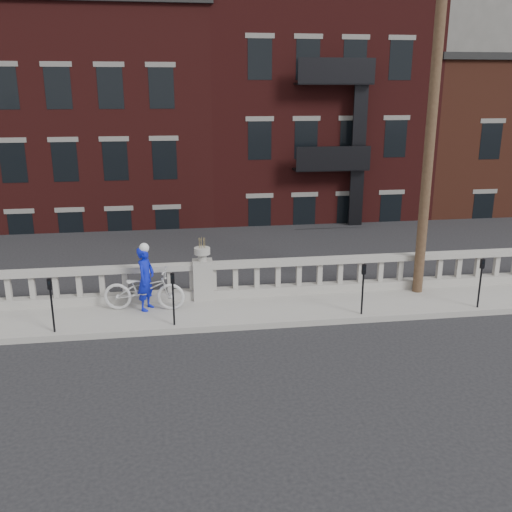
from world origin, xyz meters
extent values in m
plane|color=black|center=(0.00, 0.00, 0.00)|extent=(120.00, 120.00, 0.00)
cube|color=gray|center=(0.00, 3.00, 0.07)|extent=(32.00, 2.20, 0.15)
cube|color=gray|center=(0.00, 3.95, 0.28)|extent=(28.00, 0.34, 0.25)
cube|color=gray|center=(0.00, 3.95, 1.10)|extent=(28.00, 0.34, 0.16)
cube|color=gray|center=(0.00, 3.95, 0.70)|extent=(0.55, 0.55, 1.10)
cylinder|color=gray|center=(0.00, 3.95, 1.35)|extent=(0.24, 0.24, 0.20)
cylinder|color=gray|center=(0.00, 3.95, 1.53)|extent=(0.44, 0.44, 0.18)
cube|color=#605E59|center=(0.00, 4.30, -2.42)|extent=(36.00, 0.50, 5.15)
cube|color=black|center=(0.00, 25.95, -5.25)|extent=(80.00, 44.00, 0.50)
cube|color=#595651|center=(-2.00, 8.45, -3.00)|extent=(16.00, 7.00, 4.00)
cube|color=#595651|center=(22.00, 32.95, 4.00)|extent=(14.00, 14.00, 18.00)
cube|color=#3F1312|center=(-4.00, 19.95, 2.00)|extent=(10.00, 14.00, 14.00)
cube|color=black|center=(-4.00, 19.95, 9.15)|extent=(10.30, 14.30, 0.30)
cube|color=#3D1110|center=(6.00, 19.95, 2.75)|extent=(10.00, 14.00, 15.50)
cube|color=#542619|center=(16.00, 19.95, 1.00)|extent=(10.00, 14.00, 12.00)
cube|color=black|center=(16.00, 19.95, 7.15)|extent=(10.30, 14.30, 0.30)
cylinder|color=#422D1E|center=(6.20, 3.60, 5.15)|extent=(0.28, 0.28, 10.00)
cylinder|color=black|center=(-3.71, 2.15, 0.70)|extent=(0.05, 0.05, 1.10)
cube|color=black|center=(-3.71, 2.15, 1.38)|extent=(0.10, 0.08, 0.26)
cube|color=black|center=(-3.71, 2.10, 1.42)|extent=(0.06, 0.01, 0.08)
cylinder|color=black|center=(-0.83, 2.15, 0.70)|extent=(0.05, 0.05, 1.10)
cube|color=black|center=(-0.83, 2.15, 1.38)|extent=(0.10, 0.08, 0.26)
cube|color=black|center=(-0.83, 2.10, 1.42)|extent=(0.06, 0.01, 0.08)
cylinder|color=black|center=(4.03, 2.15, 0.70)|extent=(0.05, 0.05, 1.10)
cube|color=black|center=(4.03, 2.15, 1.38)|extent=(0.10, 0.08, 0.26)
cube|color=black|center=(4.03, 2.10, 1.42)|extent=(0.06, 0.01, 0.08)
cylinder|color=black|center=(7.28, 2.15, 0.70)|extent=(0.05, 0.05, 1.10)
cube|color=black|center=(7.28, 2.15, 1.38)|extent=(0.10, 0.08, 0.26)
cube|color=black|center=(7.28, 2.10, 1.42)|extent=(0.06, 0.01, 0.08)
imported|color=silver|center=(-1.60, 3.33, 0.71)|extent=(2.23, 1.06, 1.13)
imported|color=#0C18B6|center=(-1.53, 3.33, 1.01)|extent=(0.63, 0.74, 1.72)
camera|label=1|loc=(-0.75, -11.17, 5.84)|focal=40.00mm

